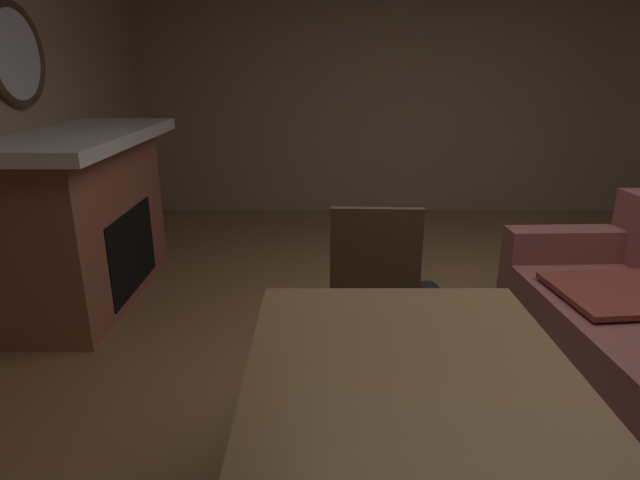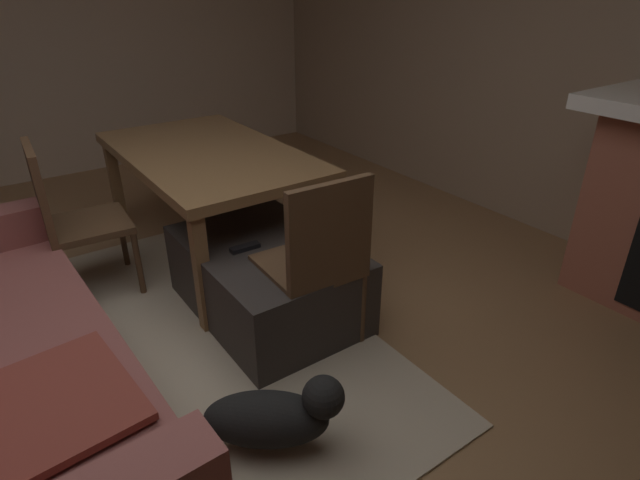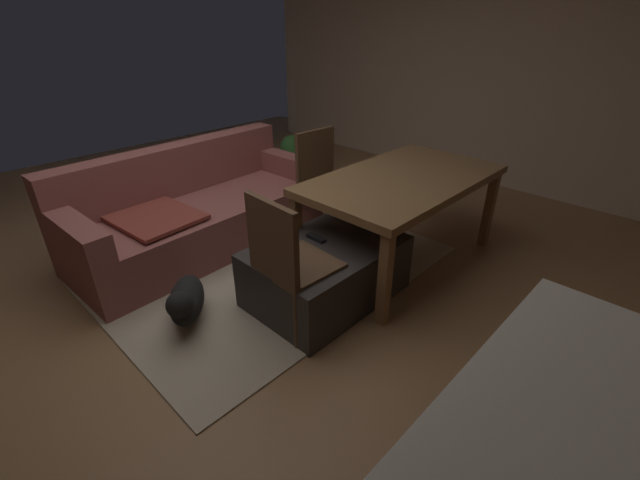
{
  "view_description": "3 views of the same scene",
  "coord_description": "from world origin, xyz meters",
  "px_view_note": "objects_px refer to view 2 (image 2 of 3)",
  "views": [
    {
      "loc": [
        2.25,
        -1.01,
        1.56
      ],
      "look_at": [
        0.49,
        -1.01,
        0.98
      ],
      "focal_mm": 29.41,
      "sensor_mm": 36.0,
      "label": 1
    },
    {
      "loc": [
        -1.76,
        0.49,
        1.71
      ],
      "look_at": [
        0.01,
        -0.78,
        0.59
      ],
      "focal_mm": 28.8,
      "sensor_mm": 36.0,
      "label": 2
    },
    {
      "loc": [
        -1.46,
        -2.41,
        1.84
      ],
      "look_at": [
        0.22,
        -0.79,
        0.58
      ],
      "focal_mm": 23.53,
      "sensor_mm": 36.0,
      "label": 3
    }
  ],
  "objects_px": {
    "dining_table": "(208,162)",
    "small_dog": "(275,416)",
    "dining_chair_west": "(317,256)",
    "ottoman_coffee_table": "(267,279)",
    "tv_remote": "(245,248)",
    "dining_chair_north": "(68,214)"
  },
  "relations": [
    {
      "from": "dining_chair_west",
      "to": "dining_chair_north",
      "type": "bearing_deg",
      "value": 35.24
    },
    {
      "from": "ottoman_coffee_table",
      "to": "tv_remote",
      "type": "relative_size",
      "value": 6.73
    },
    {
      "from": "ottoman_coffee_table",
      "to": "dining_chair_north",
      "type": "height_order",
      "value": "dining_chair_north"
    },
    {
      "from": "tv_remote",
      "to": "dining_table",
      "type": "height_order",
      "value": "dining_table"
    },
    {
      "from": "tv_remote",
      "to": "small_dog",
      "type": "bearing_deg",
      "value": 160.17
    },
    {
      "from": "ottoman_coffee_table",
      "to": "dining_table",
      "type": "bearing_deg",
      "value": -4.31
    },
    {
      "from": "ottoman_coffee_table",
      "to": "dining_table",
      "type": "distance_m",
      "value": 0.92
    },
    {
      "from": "tv_remote",
      "to": "dining_chair_north",
      "type": "bearing_deg",
      "value": 43.03
    },
    {
      "from": "tv_remote",
      "to": "dining_table",
      "type": "xyz_separation_m",
      "value": [
        0.79,
        -0.17,
        0.22
      ]
    },
    {
      "from": "tv_remote",
      "to": "dining_chair_west",
      "type": "xyz_separation_m",
      "value": [
        -0.42,
        -0.17,
        0.08
      ]
    },
    {
      "from": "tv_remote",
      "to": "dining_chair_west",
      "type": "distance_m",
      "value": 0.46
    },
    {
      "from": "ottoman_coffee_table",
      "to": "small_dog",
      "type": "xyz_separation_m",
      "value": [
        -0.86,
        0.46,
        -0.03
      ]
    },
    {
      "from": "dining_table",
      "to": "dining_chair_west",
      "type": "height_order",
      "value": "dining_chair_west"
    },
    {
      "from": "tv_remote",
      "to": "dining_table",
      "type": "distance_m",
      "value": 0.84
    },
    {
      "from": "dining_chair_north",
      "to": "dining_chair_west",
      "type": "distance_m",
      "value": 1.49
    },
    {
      "from": "dining_chair_west",
      "to": "small_dog",
      "type": "xyz_separation_m",
      "value": [
        -0.45,
        0.52,
        -0.34
      ]
    },
    {
      "from": "dining_table",
      "to": "dining_chair_north",
      "type": "bearing_deg",
      "value": 89.61
    },
    {
      "from": "dining_chair_north",
      "to": "dining_chair_west",
      "type": "bearing_deg",
      "value": -144.76
    },
    {
      "from": "dining_chair_west",
      "to": "tv_remote",
      "type": "bearing_deg",
      "value": 21.83
    },
    {
      "from": "dining_table",
      "to": "small_dog",
      "type": "relative_size",
      "value": 3.09
    },
    {
      "from": "dining_table",
      "to": "dining_chair_west",
      "type": "xyz_separation_m",
      "value": [
        -1.21,
        0.0,
        -0.14
      ]
    },
    {
      "from": "dining_chair_west",
      "to": "ottoman_coffee_table",
      "type": "bearing_deg",
      "value": 7.82
    }
  ]
}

